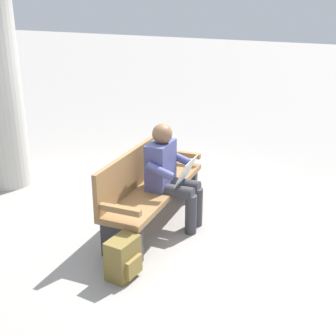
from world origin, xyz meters
name	(u,v)px	position (x,y,z in m)	size (l,w,h in m)	color
ground_plane	(155,224)	(0.00, 0.00, 0.00)	(40.00, 40.00, 0.00)	gray
bench_near	(149,186)	(0.00, -0.07, 0.46)	(1.82, 0.56, 0.90)	olive
person_seated	(170,173)	(-0.06, 0.16, 0.63)	(0.58, 0.59, 1.18)	#474C84
backpack	(123,258)	(1.05, 0.20, 0.19)	(0.33, 0.27, 0.39)	brown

